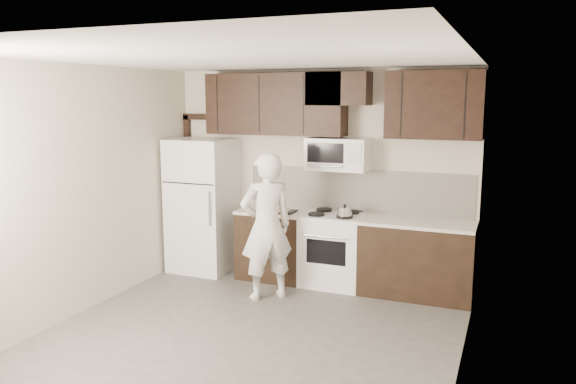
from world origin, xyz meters
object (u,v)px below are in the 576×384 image
Objects in this scene: stove at (333,249)px; microwave at (338,154)px; refrigerator at (203,205)px; person at (266,226)px.

stove is 1.20m from microwave.
stove is 1.90m from refrigerator.
microwave is 2.00m from refrigerator.
refrigerator is at bearing -73.05° from person.
microwave is at bearing -167.84° from person.
person is at bearing -29.07° from refrigerator.
microwave reaches higher than person.
microwave reaches higher than stove.
stove is 0.52× the size of refrigerator.
refrigerator is at bearing -174.85° from microwave.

